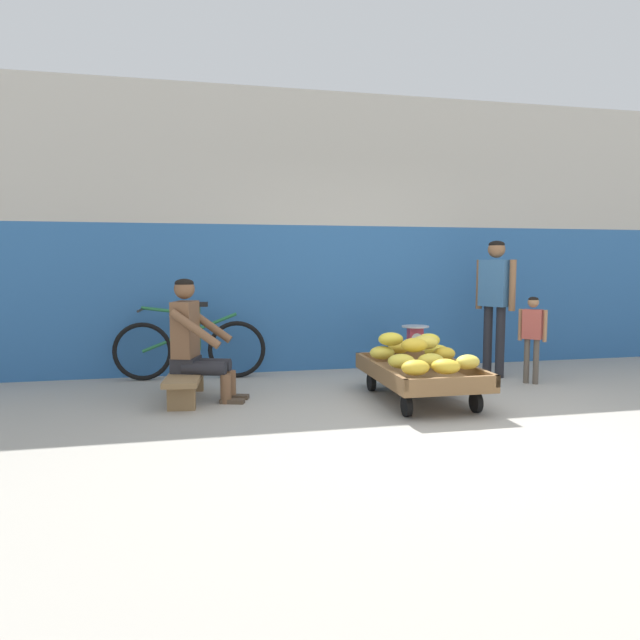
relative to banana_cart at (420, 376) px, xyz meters
The scene contains 11 objects.
ground_plane 0.92m from the banana_cart, 96.88° to the right, with size 80.00×80.00×0.00m, color #A39E93.
back_wall 2.37m from the banana_cart, 93.19° to the left, with size 16.00×0.30×3.27m.
banana_cart is the anchor object (origin of this frame).
banana_pile 0.23m from the banana_cart, 105.54° to the right, with size 0.84×1.39×0.26m.
low_bench 2.18m from the banana_cart, 166.35° to the left, with size 0.42×1.13×0.27m.
vendor_seated 2.12m from the banana_cart, 166.55° to the left, with size 0.73×0.60×1.14m.
plastic_crate 1.06m from the banana_cart, 70.65° to the left, with size 0.36×0.28×0.30m.
weighing_scale 1.08m from the banana_cart, 70.63° to the left, with size 0.30×0.30×0.29m.
bicycle_near_left 2.59m from the banana_cart, 143.81° to the left, with size 1.66×0.48×0.86m.
customer_adult 1.72m from the banana_cart, 36.12° to the left, with size 0.33×0.44×1.53m.
customer_child 1.58m from the banana_cart, 18.17° to the left, with size 0.22×0.22×0.93m.
Camera 1 is at (-1.97, -4.14, 1.28)m, focal length 32.80 mm.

